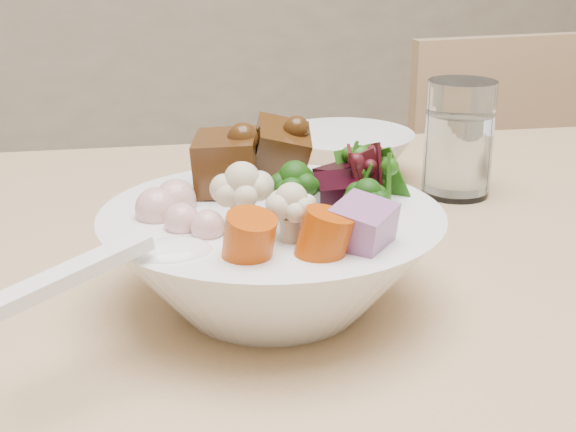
{
  "coord_description": "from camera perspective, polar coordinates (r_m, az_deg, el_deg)",
  "views": [
    {
      "loc": [
        -0.33,
        -0.46,
        0.96
      ],
      "look_at": [
        -0.15,
        0.05,
        0.77
      ],
      "focal_mm": 50.0,
      "sensor_mm": 36.0,
      "label": 1
    }
  ],
  "objects": [
    {
      "name": "chair_far",
      "position": [
        1.42,
        16.73,
        -2.37
      ],
      "size": [
        0.38,
        0.38,
        0.79
      ],
      "rotation": [
        0.0,
        0.0,
        -0.04
      ],
      "color": "tan",
      "rests_on": "ground"
    },
    {
      "name": "food_bowl",
      "position": [
        0.58,
        -1.02,
        -2.49
      ],
      "size": [
        0.25,
        0.25,
        0.13
      ],
      "color": "white",
      "rests_on": "dining_table"
    },
    {
      "name": "side_bowl",
      "position": [
        0.89,
        4.05,
        4.34
      ],
      "size": [
        0.15,
        0.15,
        0.05
      ],
      "primitive_type": null,
      "color": "white",
      "rests_on": "dining_table"
    },
    {
      "name": "water_glass",
      "position": [
        0.84,
        12.02,
        5.07
      ],
      "size": [
        0.07,
        0.07,
        0.12
      ],
      "color": "white",
      "rests_on": "dining_table"
    },
    {
      "name": "soup_spoon",
      "position": [
        0.5,
        -9.92,
        -3.04
      ],
      "size": [
        0.15,
        0.08,
        0.03
      ],
      "rotation": [
        0.0,
        0.0,
        0.38
      ],
      "color": "white",
      "rests_on": "food_bowl"
    }
  ]
}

